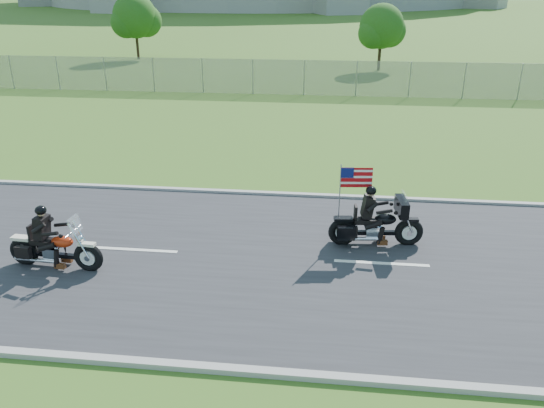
# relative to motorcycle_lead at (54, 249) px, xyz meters

# --- Properties ---
(ground) EXTENTS (420.00, 420.00, 0.00)m
(ground) POSITION_rel_motorcycle_lead_xyz_m (3.48, 1.00, -0.49)
(ground) COLOR #3C581B
(ground) RESTS_ON ground
(road) EXTENTS (120.00, 8.00, 0.04)m
(road) POSITION_rel_motorcycle_lead_xyz_m (3.48, 1.00, -0.47)
(road) COLOR #28282B
(road) RESTS_ON ground
(curb_north) EXTENTS (120.00, 0.18, 0.12)m
(curb_north) POSITION_rel_motorcycle_lead_xyz_m (3.48, 5.05, -0.44)
(curb_north) COLOR #9E9B93
(curb_north) RESTS_ON ground
(curb_south) EXTENTS (120.00, 0.18, 0.12)m
(curb_south) POSITION_rel_motorcycle_lead_xyz_m (3.48, -3.05, -0.44)
(curb_south) COLOR #9E9B93
(curb_south) RESTS_ON ground
(fence) EXTENTS (60.00, 0.03, 2.00)m
(fence) POSITION_rel_motorcycle_lead_xyz_m (-1.52, 21.00, 0.51)
(fence) COLOR gray
(fence) RESTS_ON ground
(tree_fence_near) EXTENTS (3.52, 3.28, 4.75)m
(tree_fence_near) POSITION_rel_motorcycle_lead_xyz_m (9.52, 31.03, 2.48)
(tree_fence_near) COLOR #382316
(tree_fence_near) RESTS_ON ground
(tree_fence_mid) EXTENTS (3.96, 3.69, 5.30)m
(tree_fence_mid) POSITION_rel_motorcycle_lead_xyz_m (-10.47, 35.04, 2.81)
(tree_fence_mid) COLOR #382316
(tree_fence_mid) RESTS_ON ground
(motorcycle_lead) EXTENTS (2.31, 0.64, 1.55)m
(motorcycle_lead) POSITION_rel_motorcycle_lead_xyz_m (0.00, 0.00, 0.00)
(motorcycle_lead) COLOR black
(motorcycle_lead) RESTS_ON ground
(motorcycle_follow) EXTENTS (2.37, 0.82, 1.98)m
(motorcycle_follow) POSITION_rel_motorcycle_lead_xyz_m (7.38, 2.00, 0.05)
(motorcycle_follow) COLOR black
(motorcycle_follow) RESTS_ON ground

